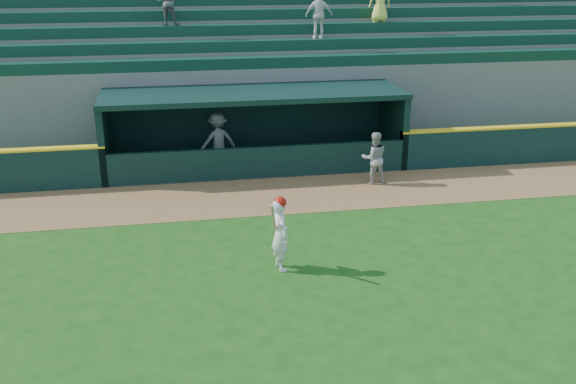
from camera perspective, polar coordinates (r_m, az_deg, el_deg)
name	(u,v)px	position (r m, az deg, el deg)	size (l,w,h in m)	color
ground	(301,274)	(13.80, 1.18, -7.33)	(120.00, 120.00, 0.00)	#1A4912
warning_track	(268,196)	(18.22, -1.82, -0.33)	(40.00, 3.00, 0.01)	brown
dugout_player_front	(374,158)	(19.19, 7.66, 3.02)	(0.76, 0.60, 1.57)	#9F9F9A
dugout_player_inside	(218,140)	(20.66, -6.24, 4.59)	(1.14, 0.66, 1.77)	gray
dugout	(253,123)	(20.77, -3.12, 6.12)	(9.40, 2.80, 2.46)	slate
stands	(237,69)	(25.01, -4.52, 10.88)	(34.50, 6.25, 7.59)	slate
batter_at_plate	(280,233)	(13.69, -0.70, -3.66)	(0.54, 0.80, 1.68)	white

